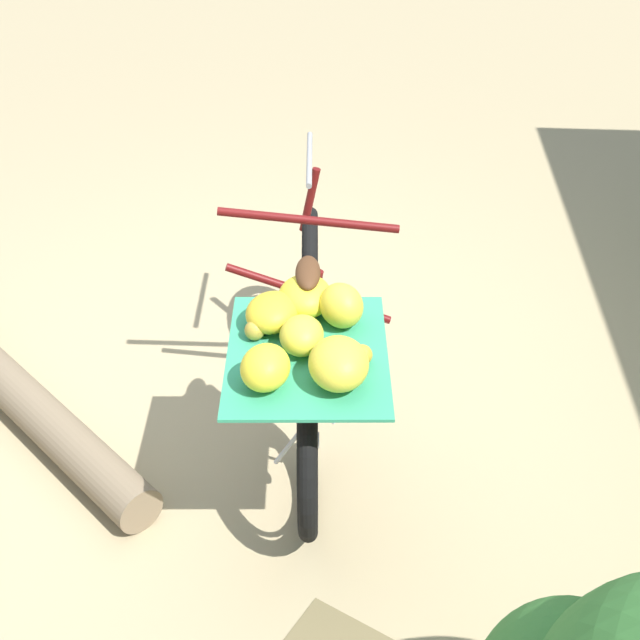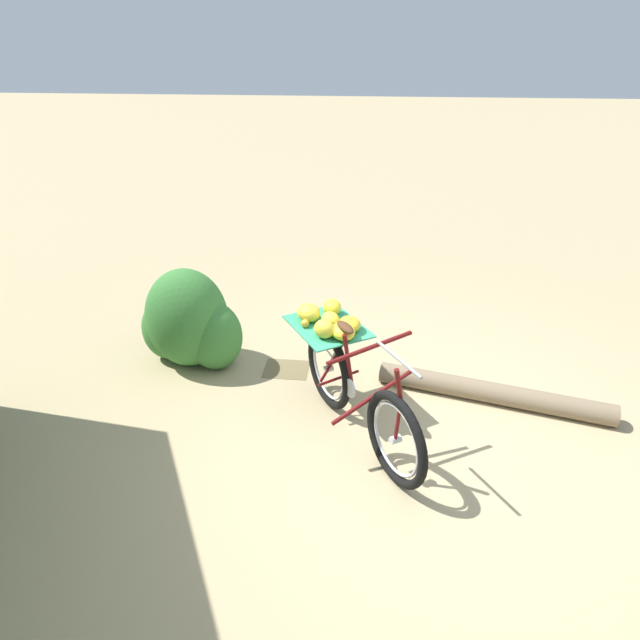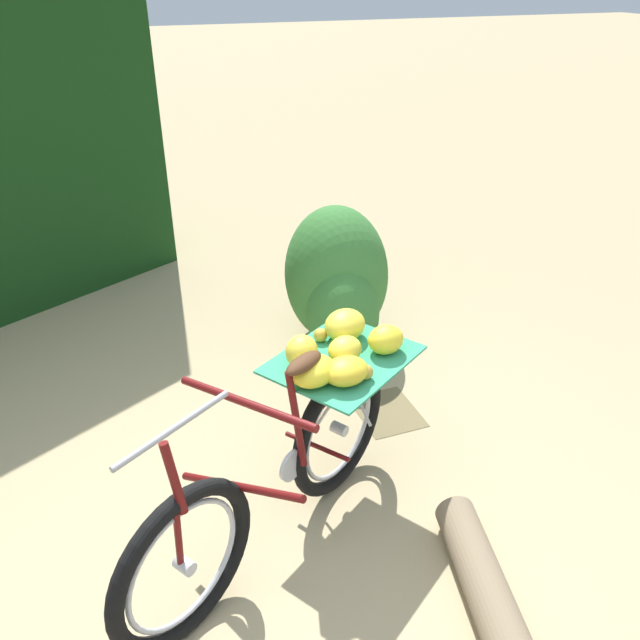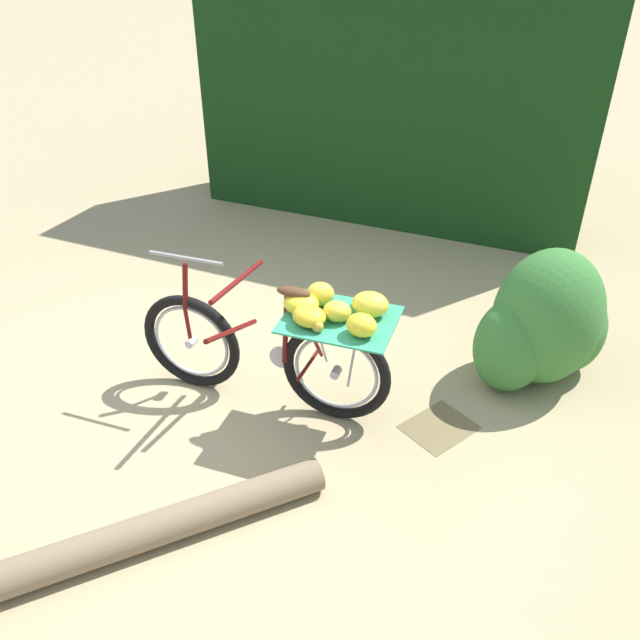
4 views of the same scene
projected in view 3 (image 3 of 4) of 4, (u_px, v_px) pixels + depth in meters
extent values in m
plane|color=tan|center=(262.00, 590.00, 2.82)|extent=(60.00, 60.00, 0.00)
torus|color=black|center=(185.00, 565.00, 2.50)|extent=(0.45, 0.65, 0.73)
torus|color=#B7B7BC|center=(185.00, 565.00, 2.50)|extent=(0.32, 0.49, 0.57)
cylinder|color=#B7B7BC|center=(185.00, 565.00, 2.50)|extent=(0.10, 0.09, 0.06)
torus|color=black|center=(339.00, 429.00, 3.23)|extent=(0.45, 0.65, 0.73)
torus|color=#B7B7BC|center=(339.00, 429.00, 3.23)|extent=(0.32, 0.49, 0.57)
cylinder|color=#B7B7BC|center=(339.00, 429.00, 3.23)|extent=(0.10, 0.09, 0.06)
cylinder|color=#590F0F|center=(239.00, 486.00, 2.64)|extent=(0.61, 0.41, 0.30)
cylinder|color=#590F0F|center=(245.00, 403.00, 2.50)|extent=(0.62, 0.41, 0.11)
cylinder|color=#590F0F|center=(296.00, 420.00, 2.86)|extent=(0.11, 0.09, 0.49)
cylinder|color=#590F0F|center=(317.00, 446.00, 3.09)|extent=(0.33, 0.23, 0.05)
cylinder|color=#590F0F|center=(322.00, 407.00, 3.02)|extent=(0.28, 0.19, 0.47)
cylinder|color=#590F0F|center=(179.00, 540.00, 2.42)|extent=(0.06, 0.05, 0.30)
cylinder|color=#590F0F|center=(174.00, 478.00, 2.29)|extent=(0.10, 0.08, 0.30)
cylinder|color=gray|center=(174.00, 429.00, 2.21)|extent=(0.30, 0.45, 0.02)
ellipsoid|color=#4C2D19|center=(304.00, 363.00, 2.77)|extent=(0.19, 0.23, 0.06)
cylinder|color=#B7B7BC|center=(292.00, 465.00, 2.95)|extent=(0.10, 0.15, 0.16)
cylinder|color=#B7B7BC|center=(328.00, 408.00, 3.07)|extent=(0.18, 0.12, 0.39)
cylinder|color=#B7B7BC|center=(353.00, 388.00, 3.22)|extent=(0.21, 0.14, 0.39)
cube|color=brown|center=(343.00, 362.00, 3.05)|extent=(0.69, 0.74, 0.02)
cube|color=#33936B|center=(343.00, 359.00, 3.04)|extent=(0.82, 0.86, 0.01)
ellipsoid|color=yellow|center=(345.00, 350.00, 2.99)|extent=(0.21, 0.22, 0.12)
ellipsoid|color=yellow|center=(313.00, 371.00, 2.83)|extent=(0.27, 0.29, 0.13)
ellipsoid|color=gold|center=(346.00, 371.00, 2.84)|extent=(0.23, 0.25, 0.12)
ellipsoid|color=yellow|center=(345.00, 325.00, 3.17)|extent=(0.29, 0.30, 0.15)
ellipsoid|color=yellow|center=(302.00, 352.00, 2.95)|extent=(0.23, 0.22, 0.15)
ellipsoid|color=yellow|center=(386.00, 339.00, 3.06)|extent=(0.21, 0.23, 0.14)
sphere|color=gold|center=(320.00, 335.00, 3.16)|extent=(0.07, 0.07, 0.07)
sphere|color=gold|center=(348.00, 355.00, 2.99)|extent=(0.08, 0.08, 0.08)
sphere|color=#B29333|center=(365.00, 372.00, 2.87)|extent=(0.07, 0.07, 0.07)
ellipsoid|color=#387533|center=(336.00, 275.00, 4.51)|extent=(0.80, 0.72, 1.00)
ellipsoid|color=#387533|center=(342.00, 313.00, 4.34)|extent=(0.55, 0.50, 0.70)
ellipsoid|color=#387533|center=(333.00, 281.00, 4.82)|extent=(0.50, 0.45, 0.65)
cylinder|color=#4C3823|center=(335.00, 324.00, 4.70)|extent=(0.08, 0.08, 0.20)
cube|color=olive|center=(387.00, 411.00, 3.95)|extent=(0.44, 0.36, 0.01)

